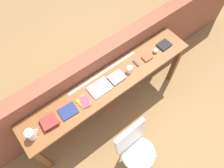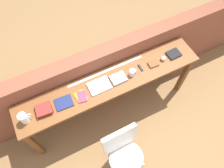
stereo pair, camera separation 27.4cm
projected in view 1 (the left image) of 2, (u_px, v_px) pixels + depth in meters
ground_plane at (122, 123)px, 3.43m from camera, size 40.00×40.00×0.00m
brick_wall_back at (96, 78)px, 3.20m from camera, size 6.00×0.20×1.11m
sideboard at (110, 87)px, 2.90m from camera, size 2.50×0.44×0.88m
chair_white_moulded at (136, 148)px, 2.72m from camera, size 0.44×0.46×0.89m
pitcher_white at (31, 134)px, 2.36m from camera, size 0.14×0.10×0.18m
book_stack_leftmost at (49, 122)px, 2.49m from camera, size 0.19×0.18×0.06m
magazine_cycling at (68, 111)px, 2.57m from camera, size 0.22×0.18×0.02m
pamphlet_pile_colourful at (84, 101)px, 2.64m from camera, size 0.15×0.18×0.01m
book_open_centre at (100, 88)px, 2.73m from camera, size 0.28×0.20×0.02m
book_grey_hardcover at (117, 77)px, 2.80m from camera, size 0.20×0.16×0.03m
mug at (129, 69)px, 2.83m from camera, size 0.11×0.08×0.09m
multitool_folded at (136, 63)px, 2.92m from camera, size 0.03×0.11×0.02m
leather_journal_brown at (147, 58)px, 2.96m from camera, size 0.14×0.11×0.02m
sports_ball_small at (155, 51)px, 2.99m from camera, size 0.07×0.07×0.07m
book_repair_rightmost at (164, 45)px, 3.07m from camera, size 0.19×0.15×0.03m
ruler_metal_back_edge at (103, 72)px, 2.85m from camera, size 1.07×0.03×0.00m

